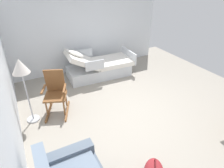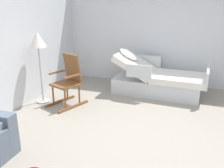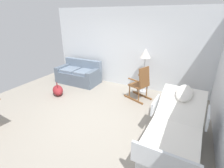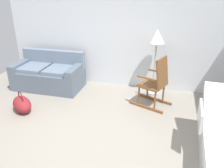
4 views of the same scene
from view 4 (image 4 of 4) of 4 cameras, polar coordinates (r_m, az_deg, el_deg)
The scene contains 6 objects.
ground_plane at distance 3.78m, azimuth -5.06°, elevation -15.08°, with size 6.99×6.99×0.00m, color gray.
back_wall at distance 5.47m, azimuth 3.26°, elevation 13.03°, with size 5.79×0.10×2.70m, color silver.
couch at distance 5.80m, azimuth -15.24°, elevation 2.10°, with size 1.60×0.85×0.85m.
rocking_chair at distance 4.73m, azimuth 10.66°, elevation 0.19°, with size 0.88×0.72×1.05m.
floor_lamp at distance 5.07m, azimuth 10.94°, elevation 10.41°, with size 0.34×0.34×1.48m.
duffel_bag at distance 4.93m, azimuth -21.29°, elevation -4.65°, with size 0.64×0.60×0.43m.
Camera 4 is at (1.04, -2.76, 2.36)m, focal length 37.13 mm.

